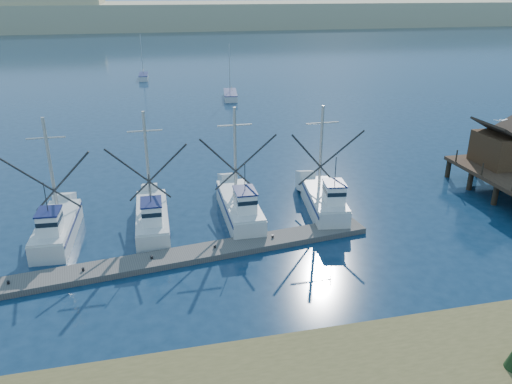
% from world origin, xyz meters
% --- Properties ---
extents(ground, '(500.00, 500.00, 0.00)m').
position_xyz_m(ground, '(0.00, 0.00, 0.00)').
color(ground, '#0D243C').
rests_on(ground, ground).
extents(floating_dock, '(29.18, 5.73, 0.39)m').
position_xyz_m(floating_dock, '(-7.88, 5.28, 0.19)').
color(floating_dock, '#58544F').
rests_on(floating_dock, ground).
extents(dune_ridge, '(360.00, 60.00, 10.00)m').
position_xyz_m(dune_ridge, '(0.00, 210.00, 5.00)').
color(dune_ridge, tan).
rests_on(dune_ridge, ground).
extents(trawler_fleet, '(29.23, 8.20, 8.65)m').
position_xyz_m(trawler_fleet, '(-7.30, 10.03, 0.94)').
color(trawler_fleet, silver).
rests_on(trawler_fleet, ground).
extents(sailboat_near, '(2.79, 6.85, 8.10)m').
position_xyz_m(sailboat_near, '(5.68, 53.30, 0.49)').
color(sailboat_near, silver).
rests_on(sailboat_near, ground).
extents(sailboat_far, '(1.83, 5.75, 8.10)m').
position_xyz_m(sailboat_far, '(-6.97, 74.02, 0.50)').
color(sailboat_far, silver).
rests_on(sailboat_far, ground).
extents(flying_gull, '(1.15, 0.21, 0.21)m').
position_xyz_m(flying_gull, '(18.51, 9.49, 6.54)').
color(flying_gull, white).
rests_on(flying_gull, ground).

